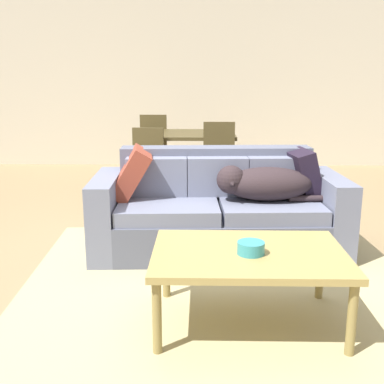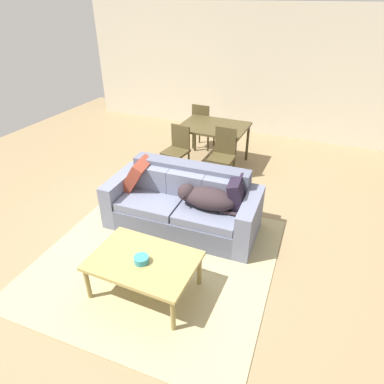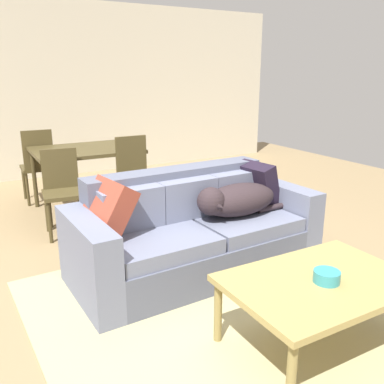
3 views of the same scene
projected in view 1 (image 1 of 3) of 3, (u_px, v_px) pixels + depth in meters
ground_plane at (191, 245)px, 4.08m from camera, size 10.00×10.00×0.00m
back_partition at (196, 83)px, 7.65m from camera, size 8.00×0.12×2.70m
area_rug at (221, 287)px, 3.26m from camera, size 2.89×2.83×0.01m
couch at (218, 211)px, 3.96m from camera, size 2.10×0.99×0.83m
dog_on_left_cushion at (262, 183)px, 3.80m from camera, size 0.91×0.40×0.29m
throw_pillow_by_left_arm at (131, 173)px, 3.92m from camera, size 0.41×0.48×0.46m
throw_pillow_by_right_arm at (304, 174)px, 3.97m from camera, size 0.30×0.43×0.43m
coffee_table at (249, 259)px, 2.68m from camera, size 1.10×0.76×0.46m
bowl_on_coffee_table at (251, 248)px, 2.63m from camera, size 0.15×0.15×0.07m
dining_table at (186, 139)px, 5.85m from camera, size 1.20×0.93×0.76m
dining_chair_near_left at (146, 163)px, 5.29m from camera, size 0.44×0.44×0.88m
dining_chair_near_right at (219, 159)px, 5.32m from camera, size 0.40×0.40×0.94m
dining_chair_far_left at (155, 145)px, 6.48m from camera, size 0.41×0.41×0.95m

